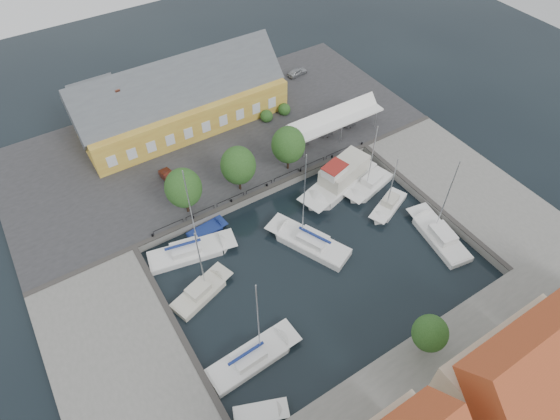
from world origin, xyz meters
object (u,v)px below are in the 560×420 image
(center_sailboat, at_px, (309,243))
(car_silver, at_px, (297,72))
(launch_nw, at_px, (207,231))
(east_boat_a, at_px, (369,186))
(west_boat_a, at_px, (190,252))
(launch_sw, at_px, (260,414))
(warehouse, at_px, (177,102))
(east_boat_c, at_px, (439,237))
(car_red, at_px, (169,178))
(east_boat_b, at_px, (388,207))
(trawler, at_px, (341,179))
(west_boat_d, at_px, (252,358))
(tent_canopy, at_px, (334,119))
(west_boat_b, at_px, (201,293))

(center_sailboat, bearing_deg, car_silver, 58.59)
(launch_nw, bearing_deg, east_boat_a, -12.11)
(west_boat_a, height_order, launch_sw, west_boat_a)
(warehouse, height_order, west_boat_a, west_boat_a)
(east_boat_c, bearing_deg, warehouse, 115.27)
(center_sailboat, xyz_separation_m, west_boat_a, (-11.92, 6.04, -0.09))
(car_red, relative_size, center_sailboat, 0.27)
(east_boat_c, bearing_deg, east_boat_b, 104.88)
(trawler, distance_m, west_boat_a, 20.80)
(warehouse, distance_m, car_red, 12.49)
(warehouse, bearing_deg, east_boat_b, -62.47)
(center_sailboat, distance_m, launch_nw, 11.98)
(east_boat_a, xyz_separation_m, east_boat_b, (-0.38, -3.97, -0.00))
(warehouse, relative_size, west_boat_a, 2.22)
(center_sailboat, bearing_deg, trawler, 33.89)
(warehouse, distance_m, west_boat_d, 37.22)
(tent_canopy, bearing_deg, west_boat_d, -139.38)
(west_boat_d, bearing_deg, launch_nw, 78.31)
(warehouse, relative_size, center_sailboat, 2.11)
(center_sailboat, xyz_separation_m, trawler, (8.87, 5.96, 0.65))
(car_red, bearing_deg, west_boat_a, -108.06)
(center_sailboat, distance_m, east_boat_a, 12.22)
(east_boat_a, bearing_deg, tent_canopy, 80.73)
(car_red, height_order, east_boat_c, east_boat_c)
(east_boat_b, distance_m, west_boat_b, 24.51)
(east_boat_b, relative_size, west_boat_a, 0.70)
(center_sailboat, height_order, launch_sw, center_sailboat)
(car_silver, xyz_separation_m, west_boat_d, (-29.97, -37.27, -1.32))
(warehouse, xyz_separation_m, center_sailboat, (3.26, -27.52, -4.07))
(car_silver, distance_m, east_boat_a, 26.10)
(east_boat_a, distance_m, launch_nw, 21.09)
(car_silver, distance_m, launch_nw, 33.89)
(east_boat_a, distance_m, east_boat_c, 10.74)
(east_boat_a, bearing_deg, car_silver, 76.75)
(center_sailboat, relative_size, west_boat_d, 1.10)
(west_boat_a, bearing_deg, warehouse, 68.04)
(car_red, height_order, launch_sw, car_red)
(tent_canopy, bearing_deg, launch_nw, -165.68)
(east_boat_b, bearing_deg, launch_nw, 157.47)
(car_silver, distance_m, west_boat_a, 37.42)
(warehouse, bearing_deg, launch_nw, -106.20)
(tent_canopy, bearing_deg, east_boat_a, -99.27)
(car_red, bearing_deg, warehouse, 54.19)
(east_boat_b, distance_m, east_boat_c, 6.91)
(car_red, height_order, launch_nw, car_red)
(center_sailboat, relative_size, launch_nw, 2.79)
(east_boat_b, height_order, west_boat_d, west_boat_d)
(car_red, xyz_separation_m, center_sailboat, (9.43, -17.03, -1.23))
(launch_sw, bearing_deg, west_boat_a, 83.08)
(west_boat_a, relative_size, launch_sw, 2.54)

